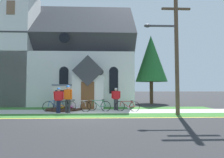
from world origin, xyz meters
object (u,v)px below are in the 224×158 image
object	(u,v)px
bicycle_black	(56,106)
bicycle_green	(78,106)
church_sign	(66,93)
bicycle_orange	(127,106)
roadside_conifer	(151,59)
cyclist_in_yellow_jersey	(59,98)
utility_pole	(175,44)
cyclist_in_orange_jersey	(68,97)
bicycle_yellow	(99,106)
cyclist_in_green_jersey	(116,97)

from	to	relation	value
bicycle_black	bicycle_green	size ratio (longest dim) A/B	0.93
bicycle_black	church_sign	bearing A→B (deg)	75.06
bicycle_orange	roadside_conifer	world-z (taller)	roadside_conifer
church_sign	cyclist_in_yellow_jersey	size ratio (longest dim) A/B	1.37
bicycle_orange	cyclist_in_yellow_jersey	distance (m)	4.67
bicycle_black	utility_pole	xyz separation A→B (m)	(7.72, -1.89, 3.99)
cyclist_in_orange_jersey	utility_pole	size ratio (longest dim) A/B	0.23
cyclist_in_orange_jersey	roadside_conifer	world-z (taller)	roadside_conifer
utility_pole	bicycle_orange	bearing A→B (deg)	147.75
church_sign	bicycle_black	xyz separation A→B (m)	(-0.38, -1.42, -0.88)
church_sign	bicycle_yellow	distance (m)	3.05
cyclist_in_green_jersey	utility_pole	bearing A→B (deg)	-33.84
church_sign	bicycle_orange	size ratio (longest dim) A/B	1.33
church_sign	bicycle_green	xyz separation A→B (m)	(1.18, -1.64, -0.87)
cyclist_in_orange_jersey	cyclist_in_yellow_jersey	distance (m)	0.61
bicycle_green	bicycle_yellow	bearing A→B (deg)	11.26
bicycle_black	cyclist_in_yellow_jersey	distance (m)	1.16
cyclist_in_orange_jersey	roadside_conifer	bearing A→B (deg)	44.31
cyclist_in_green_jersey	bicycle_orange	bearing A→B (deg)	-39.18
bicycle_green	cyclist_in_yellow_jersey	distance (m)	1.47
bicycle_black	cyclist_in_green_jersey	bearing A→B (deg)	6.35
church_sign	bicycle_green	size ratio (longest dim) A/B	1.25
roadside_conifer	bicycle_black	bearing A→B (deg)	-143.14
bicycle_orange	bicycle_yellow	distance (m)	2.01
bicycle_yellow	cyclist_in_orange_jersey	size ratio (longest dim) A/B	0.94
bicycle_yellow	cyclist_in_yellow_jersey	world-z (taller)	cyclist_in_yellow_jersey
bicycle_orange	bicycle_yellow	bearing A→B (deg)	174.06
bicycle_yellow	bicycle_green	distance (m)	1.44
roadside_conifer	cyclist_in_yellow_jersey	bearing A→B (deg)	-137.91
bicycle_green	cyclist_in_green_jersey	size ratio (longest dim) A/B	1.10
utility_pole	cyclist_in_yellow_jersey	bearing A→B (deg)	172.48
bicycle_yellow	church_sign	bearing A→B (deg)	152.23
bicycle_orange	cyclist_in_orange_jersey	world-z (taller)	cyclist_in_orange_jersey
cyclist_in_orange_jersey	utility_pole	distance (m)	7.55
bicycle_orange	bicycle_green	world-z (taller)	bicycle_green
church_sign	utility_pole	distance (m)	8.63
cyclist_in_yellow_jersey	bicycle_green	bearing A→B (deg)	31.17
bicycle_black	cyclist_in_green_jersey	distance (m)	4.27
bicycle_yellow	bicycle_black	world-z (taller)	bicycle_black
bicycle_yellow	cyclist_in_yellow_jersey	size ratio (longest dim) A/B	1.03
bicycle_orange	roadside_conifer	size ratio (longest dim) A/B	0.23
bicycle_orange	cyclist_in_orange_jersey	xyz separation A→B (m)	(-3.96, -0.76, 0.70)
bicycle_yellow	cyclist_in_yellow_jersey	distance (m)	2.81
cyclist_in_green_jersey	cyclist_in_orange_jersey	distance (m)	3.49
cyclist_in_orange_jersey	cyclist_in_yellow_jersey	xyz separation A→B (m)	(-0.60, -0.01, -0.11)
cyclist_in_orange_jersey	utility_pole	world-z (taller)	utility_pole
bicycle_green	roadside_conifer	size ratio (longest dim) A/B	0.25
church_sign	utility_pole	world-z (taller)	utility_pole
bicycle_yellow	bicycle_green	xyz separation A→B (m)	(-1.41, -0.28, 0.01)
bicycle_orange	bicycle_black	world-z (taller)	bicycle_black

